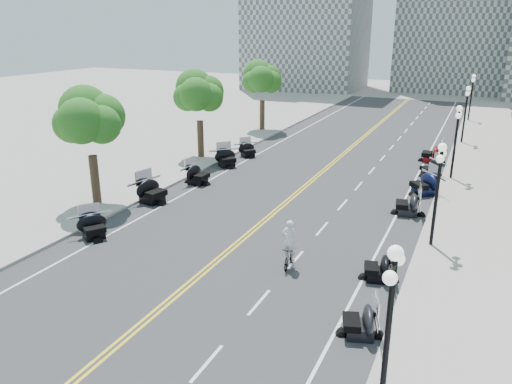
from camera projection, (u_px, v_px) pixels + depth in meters
The scene contains 46 objects.
ground at pixel (233, 248), 23.84m from camera, with size 160.00×160.00×0.00m, color gray.
road at pixel (303, 188), 32.45m from camera, with size 16.00×90.00×0.01m, color #333335.
centerline_yellow_a at pixel (301, 188), 32.50m from camera, with size 0.12×90.00×0.00m, color yellow.
centerline_yellow_b at pixel (304, 188), 32.40m from camera, with size 0.12×90.00×0.00m, color yellow.
edge_line_north at pixel (403, 202), 29.92m from camera, with size 0.12×90.00×0.00m, color white.
edge_line_south at pixel (217, 176), 34.98m from camera, with size 0.12×90.00×0.00m, color white.
lane_dash_4 at pixel (207, 363), 15.68m from camera, with size 0.12×2.00×0.00m, color white.
lane_dash_5 at pixel (259, 302), 19.12m from camera, with size 0.12×2.00×0.00m, color white.
lane_dash_6 at pixel (295, 260), 22.57m from camera, with size 0.12×2.00×0.00m, color white.
lane_dash_7 at pixel (322, 229), 26.02m from camera, with size 0.12×2.00×0.00m, color white.
lane_dash_8 at pixel (342, 205), 29.46m from camera, with size 0.12×2.00×0.00m, color white.
lane_dash_9 at pixel (359, 186), 32.91m from camera, with size 0.12×2.00×0.00m, color white.
lane_dash_10 at pixel (372, 171), 36.36m from camera, with size 0.12×2.00×0.00m, color white.
lane_dash_11 at pixel (383, 158), 39.80m from camera, with size 0.12×2.00×0.00m, color white.
lane_dash_12 at pixel (392, 147), 43.25m from camera, with size 0.12×2.00×0.00m, color white.
lane_dash_13 at pixel (399, 138), 46.70m from camera, with size 0.12×2.00×0.00m, color white.
lane_dash_14 at pixel (406, 131), 50.15m from camera, with size 0.12×2.00×0.00m, color white.
lane_dash_15 at pixel (412, 124), 53.59m from camera, with size 0.12×2.00×0.00m, color white.
lane_dash_16 at pixel (417, 118), 57.04m from camera, with size 0.12×2.00×0.00m, color white.
lane_dash_17 at pixel (422, 112), 60.49m from camera, with size 0.12×2.00×0.00m, color white.
lane_dash_18 at pixel (426, 108), 63.93m from camera, with size 0.12×2.00×0.00m, color white.
lane_dash_19 at pixel (429, 103), 67.38m from camera, with size 0.12×2.00×0.00m, color white.
sidewalk_north at pixel (478, 211), 28.28m from camera, with size 5.00×90.00×0.15m, color #9E9991.
sidewalk_south at pixel (168, 169), 36.58m from camera, with size 5.00×90.00×0.15m, color #9E9991.
distant_block_a at pixel (308, 6), 80.23m from camera, with size 18.00×14.00×26.00m, color gray.
street_lamp_1 at pixel (388, 335), 12.72m from camera, with size 0.50×1.20×4.90m, color black, non-canonical shape.
street_lamp_2 at pixel (437, 196), 23.06m from camera, with size 0.50×1.20×4.90m, color black, non-canonical shape.
street_lamp_3 at pixel (455, 143), 33.40m from camera, with size 0.50×1.20×4.90m, color black, non-canonical shape.
street_lamp_4 at pixel (465, 115), 43.74m from camera, with size 0.50×1.20×4.90m, color black, non-canonical shape.
street_lamp_5 at pixel (471, 98), 54.08m from camera, with size 0.50×1.20×4.90m, color black, non-canonical shape.
tree_2 at pixel (89, 125), 28.00m from camera, with size 4.80×4.80×9.20m, color #235619, non-canonical shape.
tree_3 at pixel (199, 98), 38.34m from camera, with size 4.80×4.80×9.20m, color #235619, non-canonical shape.
tree_4 at pixel (262, 83), 48.68m from camera, with size 4.80×4.80×9.20m, color #235619, non-canonical shape.
motorcycle_n_4 at pixel (360, 320), 16.89m from camera, with size 1.79×1.79×1.26m, color black, non-canonical shape.
motorcycle_n_5 at pixel (378, 266), 20.64m from camera, with size 1.77×1.77×1.24m, color black, non-canonical shape.
motorcycle_n_7 at pixel (408, 203), 27.76m from camera, with size 2.03×2.03×1.42m, color black, non-canonical shape.
motorcycle_n_8 at pixel (424, 183), 31.06m from camera, with size 2.19×2.19×1.54m, color black, non-canonical shape.
motorcycle_n_9 at pixel (431, 167), 34.86m from camera, with size 1.87×1.87×1.31m, color black, non-canonical shape.
motorcycle_n_10 at pixel (432, 152), 38.45m from camera, with size 2.19×2.19×1.53m, color #590A0C, non-canonical shape.
motorcycle_s_5 at pixel (93, 225), 24.74m from camera, with size 1.87×1.87×1.31m, color black, non-canonical shape.
motorcycle_s_6 at pixel (152, 190), 29.64m from camera, with size 2.23×2.23×1.56m, color black, non-canonical shape.
motorcycle_s_7 at pixel (198, 174), 33.14m from camera, with size 2.04×2.04×1.43m, color black, non-canonical shape.
motorcycle_s_8 at pixel (226, 157), 37.22m from camera, with size 2.06×2.06×1.44m, color black, non-canonical shape.
motorcycle_s_9 at pixel (248, 149), 40.05m from camera, with size 1.76×1.76×1.23m, color black, non-canonical shape.
bicycle at pixel (289, 256), 21.81m from camera, with size 0.47×1.65×0.99m, color #A51414.
cyclist_rider at pixel (290, 226), 21.36m from camera, with size 0.67×0.44×1.85m, color white.
Camera 1 is at (10.08, -19.30, 10.11)m, focal length 35.00 mm.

